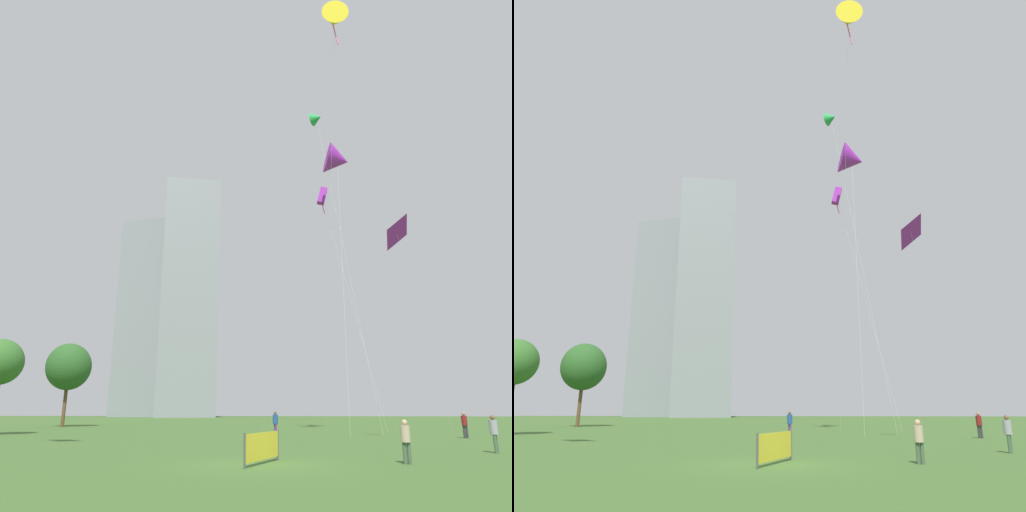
% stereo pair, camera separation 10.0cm
% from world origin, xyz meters
% --- Properties ---
extents(ground, '(280.00, 280.00, 0.00)m').
position_xyz_m(ground, '(0.00, 0.00, 0.00)').
color(ground, '#3D6028').
extents(person_standing_0, '(0.37, 0.37, 1.66)m').
position_xyz_m(person_standing_0, '(10.41, 5.93, 0.96)').
color(person_standing_0, '#3F593F').
rests_on(person_standing_0, ground).
extents(person_standing_1, '(0.34, 0.34, 1.55)m').
position_xyz_m(person_standing_1, '(5.39, 0.76, 0.89)').
color(person_standing_1, '#3F593F').
rests_on(person_standing_1, ground).
extents(person_standing_3, '(0.38, 0.38, 1.73)m').
position_xyz_m(person_standing_3, '(12.93, 18.50, 1.00)').
color(person_standing_3, '#2D2D33').
rests_on(person_standing_3, ground).
extents(person_standing_4, '(0.40, 0.40, 1.78)m').
position_xyz_m(person_standing_4, '(-0.48, 20.57, 1.03)').
color(person_standing_4, '#593372').
rests_on(person_standing_4, ground).
extents(kite_flying_0, '(4.92, 6.76, 14.29)m').
position_xyz_m(kite_flying_0, '(8.39, 13.34, 13.45)').
color(kite_flying_0, silver).
rests_on(kite_flying_0, ground).
extents(kite_flying_1, '(3.21, 7.47, 27.82)m').
position_xyz_m(kite_flying_1, '(5.82, 25.87, 26.06)').
color(kite_flying_1, silver).
rests_on(kite_flying_1, ground).
extents(kite_flying_4, '(4.71, 3.56, 30.98)m').
position_xyz_m(kite_flying_4, '(3.85, 24.71, 30.25)').
color(kite_flying_4, silver).
rests_on(kite_flying_4, ground).
extents(kite_flying_5, '(5.25, 2.96, 24.94)m').
position_xyz_m(kite_flying_5, '(4.38, 29.84, 23.87)').
color(kite_flying_5, silver).
rests_on(kite_flying_5, ground).
extents(kite_flying_6, '(2.87, 12.52, 35.88)m').
position_xyz_m(kite_flying_6, '(5.32, 16.15, 34.68)').
color(kite_flying_6, silver).
rests_on(kite_flying_6, ground).
extents(park_tree_1, '(5.24, 5.24, 9.55)m').
position_xyz_m(park_tree_1, '(-26.07, 38.39, 6.79)').
color(park_tree_1, brown).
rests_on(park_tree_1, ground).
extents(park_tree_2, '(3.68, 3.68, 7.39)m').
position_xyz_m(park_tree_2, '(-22.48, 18.94, 5.48)').
color(park_tree_2, brown).
rests_on(park_tree_2, ground).
extents(distant_highrise_0, '(21.17, 27.78, 64.65)m').
position_xyz_m(distant_highrise_0, '(-30.43, 116.68, 32.32)').
color(distant_highrise_0, gray).
rests_on(distant_highrise_0, ground).
extents(distant_highrise_1, '(23.06, 20.74, 55.82)m').
position_xyz_m(distant_highrise_1, '(-39.03, 120.09, 27.91)').
color(distant_highrise_1, gray).
rests_on(distant_highrise_1, ground).
extents(event_banner, '(1.06, 3.17, 1.14)m').
position_xyz_m(event_banner, '(0.11, 0.26, 0.61)').
color(event_banner, '#4C4C4C').
rests_on(event_banner, ground).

